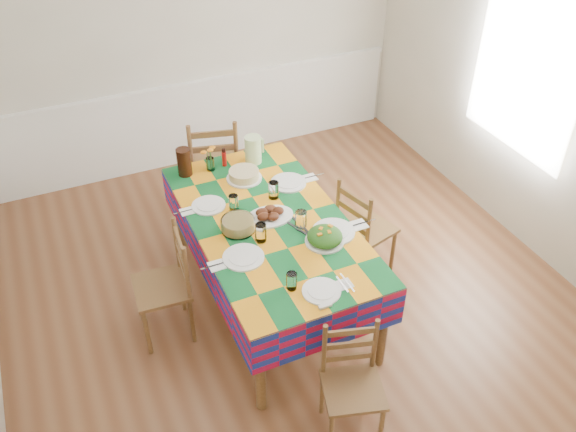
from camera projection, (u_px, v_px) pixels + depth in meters
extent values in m
cube|color=brown|center=(295.00, 305.00, 5.01)|extent=(4.50, 5.00, 0.04)
cube|color=beige|center=(189.00, 39.00, 6.00)|extent=(4.50, 0.04, 2.70)
cube|color=beige|center=(551.00, 103.00, 4.91)|extent=(0.04, 5.00, 2.70)
cube|color=white|center=(195.00, 83.00, 6.24)|extent=(4.41, 0.06, 0.04)
cube|color=white|center=(198.00, 121.00, 6.52)|extent=(4.41, 0.03, 0.90)
plane|color=white|center=(526.00, 72.00, 5.02)|extent=(0.00, 1.40, 1.40)
cylinder|color=brown|center=(260.00, 371.00, 3.99)|extent=(0.07, 0.07, 0.76)
cylinder|color=brown|center=(383.00, 327.00, 4.29)|extent=(0.07, 0.07, 0.76)
cylinder|color=brown|center=(180.00, 212.00, 5.35)|extent=(0.07, 0.07, 0.76)
cylinder|color=brown|center=(277.00, 188.00, 5.66)|extent=(0.07, 0.07, 0.76)
cube|color=brown|center=(269.00, 224.00, 4.58)|extent=(1.06, 2.01, 0.04)
cube|color=#AE0E32|center=(269.00, 222.00, 4.57)|extent=(1.10, 2.06, 0.01)
cube|color=#AE0E32|center=(201.00, 258.00, 4.49)|extent=(0.01, 2.06, 0.32)
cube|color=#AE0E32|center=(333.00, 220.00, 4.84)|extent=(0.01, 2.06, 0.32)
cube|color=#AE0E32|center=(331.00, 331.00, 3.92)|extent=(1.10, 0.01, 0.32)
cube|color=#AE0E32|center=(225.00, 171.00, 5.41)|extent=(1.10, 0.01, 0.32)
cylinder|color=white|center=(321.00, 291.00, 3.96)|extent=(0.26, 0.26, 0.01)
cylinder|color=white|center=(322.00, 290.00, 3.96)|extent=(0.18, 0.18, 0.01)
cylinder|color=white|center=(292.00, 281.00, 3.96)|extent=(0.07, 0.07, 0.12)
cube|color=white|center=(345.00, 284.00, 4.02)|extent=(0.10, 0.10, 0.01)
cube|color=silver|center=(342.00, 284.00, 4.01)|extent=(0.01, 0.16, 0.00)
cube|color=silver|center=(347.00, 283.00, 4.02)|extent=(0.01, 0.19, 0.00)
cylinder|color=white|center=(243.00, 257.00, 4.22)|extent=(0.29, 0.29, 0.02)
cylinder|color=white|center=(243.00, 256.00, 4.22)|extent=(0.21, 0.21, 0.01)
cylinder|color=white|center=(261.00, 233.00, 4.34)|extent=(0.08, 0.08, 0.14)
cube|color=white|center=(217.00, 266.00, 4.16)|extent=(0.11, 0.11, 0.01)
cube|color=silver|center=(214.00, 266.00, 4.15)|extent=(0.18, 0.01, 0.00)
cube|color=silver|center=(220.00, 264.00, 4.17)|extent=(0.22, 0.01, 0.00)
cylinder|color=white|center=(209.00, 205.00, 4.71)|extent=(0.26, 0.26, 0.01)
cylinder|color=white|center=(208.00, 204.00, 4.70)|extent=(0.19, 0.19, 0.01)
cylinder|color=white|center=(234.00, 203.00, 4.64)|extent=(0.07, 0.07, 0.13)
cube|color=white|center=(187.00, 211.00, 4.65)|extent=(0.10, 0.10, 0.01)
cube|color=silver|center=(184.00, 212.00, 4.64)|extent=(0.17, 0.01, 0.00)
cube|color=silver|center=(189.00, 210.00, 4.66)|extent=(0.20, 0.01, 0.00)
cylinder|color=white|center=(334.00, 232.00, 4.45)|extent=(0.32, 0.32, 0.02)
cylinder|color=white|center=(334.00, 230.00, 4.44)|extent=(0.22, 0.22, 0.01)
cylinder|color=white|center=(301.00, 220.00, 4.45)|extent=(0.09, 0.09, 0.15)
cube|color=white|center=(359.00, 225.00, 4.52)|extent=(0.12, 0.12, 0.01)
cube|color=silver|center=(356.00, 225.00, 4.51)|extent=(0.20, 0.01, 0.00)
cube|color=silver|center=(362.00, 223.00, 4.53)|extent=(0.23, 0.01, 0.00)
cylinder|color=white|center=(288.00, 183.00, 4.96)|extent=(0.29, 0.29, 0.02)
cylinder|color=white|center=(288.00, 182.00, 4.95)|extent=(0.21, 0.21, 0.01)
cylinder|color=white|center=(274.00, 190.00, 4.76)|extent=(0.08, 0.08, 0.14)
cube|color=white|center=(310.00, 178.00, 5.02)|extent=(0.11, 0.11, 0.01)
cube|color=silver|center=(308.00, 178.00, 5.01)|extent=(0.18, 0.01, 0.00)
cube|color=silver|center=(312.00, 177.00, 5.03)|extent=(0.22, 0.01, 0.00)
ellipsoid|color=white|center=(270.00, 217.00, 4.59)|extent=(0.37, 0.27, 0.02)
ellipsoid|color=black|center=(278.00, 211.00, 4.59)|extent=(0.10, 0.08, 0.05)
ellipsoid|color=black|center=(270.00, 209.00, 4.61)|extent=(0.10, 0.08, 0.05)
ellipsoid|color=black|center=(262.00, 212.00, 4.58)|extent=(0.10, 0.08, 0.05)
ellipsoid|color=black|center=(263.00, 217.00, 4.53)|extent=(0.10, 0.08, 0.05)
ellipsoid|color=black|center=(273.00, 216.00, 4.53)|extent=(0.10, 0.08, 0.05)
cylinder|color=white|center=(325.00, 241.00, 4.37)|extent=(0.28, 0.28, 0.01)
ellipsoid|color=#134411|center=(325.00, 236.00, 4.34)|extent=(0.26, 0.26, 0.11)
cube|color=orange|center=(320.00, 235.00, 4.26)|extent=(0.03, 0.02, 0.01)
cube|color=orange|center=(321.00, 229.00, 4.32)|extent=(0.04, 0.04, 0.01)
cube|color=orange|center=(329.00, 232.00, 4.29)|extent=(0.03, 0.04, 0.01)
cube|color=orange|center=(330.00, 226.00, 4.34)|extent=(0.04, 0.04, 0.01)
cylinder|color=white|center=(238.00, 225.00, 4.45)|extent=(0.25, 0.25, 0.09)
cylinder|color=tan|center=(238.00, 225.00, 4.45)|extent=(0.23, 0.23, 0.08)
cylinder|color=white|center=(244.00, 178.00, 5.01)|extent=(0.29, 0.29, 0.01)
cylinder|color=#D9C584|center=(244.00, 174.00, 4.98)|extent=(0.25, 0.25, 0.07)
cube|color=black|center=(293.00, 226.00, 4.51)|extent=(0.12, 0.28, 0.01)
cube|color=black|center=(298.00, 223.00, 4.54)|extent=(0.06, 0.29, 0.01)
cylinder|color=white|center=(210.00, 164.00, 5.09)|extent=(0.07, 0.07, 0.12)
cylinder|color=#3F7627|center=(208.00, 160.00, 5.06)|extent=(0.01, 0.01, 0.16)
ellipsoid|color=orange|center=(204.00, 152.00, 5.00)|extent=(0.05, 0.05, 0.02)
cylinder|color=#3F7627|center=(211.00, 159.00, 5.07)|extent=(0.01, 0.01, 0.16)
ellipsoid|color=orange|center=(212.00, 147.00, 5.03)|extent=(0.05, 0.05, 0.02)
cylinder|color=#3F7627|center=(210.00, 160.00, 5.05)|extent=(0.01, 0.01, 0.16)
ellipsoid|color=orange|center=(210.00, 150.00, 4.97)|extent=(0.05, 0.05, 0.02)
cylinder|color=#B00E0E|center=(224.00, 157.00, 5.13)|extent=(0.04, 0.04, 0.17)
cylinder|color=#CAEBA6|center=(253.00, 150.00, 5.15)|extent=(0.14, 0.14, 0.24)
cylinder|color=black|center=(184.00, 162.00, 5.00)|extent=(0.12, 0.12, 0.24)
cube|color=white|center=(325.00, 306.00, 3.85)|extent=(0.09, 0.03, 0.02)
cylinder|color=brown|center=(381.00, 428.00, 3.85)|extent=(0.03, 0.03, 0.40)
cylinder|color=brown|center=(322.00, 394.00, 4.05)|extent=(0.03, 0.03, 0.40)
cylinder|color=brown|center=(370.00, 388.00, 4.09)|extent=(0.03, 0.03, 0.40)
cube|color=brown|center=(353.00, 390.00, 3.82)|extent=(0.46, 0.45, 0.03)
cylinder|color=brown|center=(324.00, 350.00, 3.80)|extent=(0.03, 0.03, 0.45)
cylinder|color=brown|center=(375.00, 345.00, 3.84)|extent=(0.03, 0.03, 0.45)
cube|color=brown|center=(349.00, 357.00, 3.87)|extent=(0.32, 0.11, 0.04)
cube|color=brown|center=(350.00, 345.00, 3.80)|extent=(0.32, 0.11, 0.04)
cube|color=brown|center=(351.00, 332.00, 3.73)|extent=(0.32, 0.11, 0.04)
cylinder|color=brown|center=(235.00, 175.00, 6.05)|extent=(0.04, 0.04, 0.50)
cylinder|color=brown|center=(195.00, 179.00, 6.00)|extent=(0.04, 0.04, 0.50)
cylinder|color=brown|center=(239.00, 197.00, 5.75)|extent=(0.04, 0.04, 0.50)
cylinder|color=brown|center=(196.00, 202.00, 5.70)|extent=(0.04, 0.04, 0.50)
cube|color=brown|center=(214.00, 165.00, 5.71)|extent=(0.56, 0.55, 0.03)
cylinder|color=brown|center=(236.00, 150.00, 5.42)|extent=(0.04, 0.04, 0.56)
cylinder|color=brown|center=(191.00, 154.00, 5.37)|extent=(0.04, 0.04, 0.56)
cube|color=brown|center=(215.00, 162.00, 5.46)|extent=(0.39, 0.12, 0.06)
cube|color=brown|center=(213.00, 149.00, 5.38)|extent=(0.39, 0.12, 0.06)
cube|color=brown|center=(212.00, 134.00, 5.29)|extent=(0.39, 0.12, 0.06)
cylinder|color=brown|center=(140.00, 300.00, 4.72)|extent=(0.04, 0.04, 0.44)
cylinder|color=brown|center=(147.00, 332.00, 4.46)|extent=(0.04, 0.04, 0.44)
cylinder|color=brown|center=(182.00, 289.00, 4.81)|extent=(0.04, 0.04, 0.44)
cylinder|color=brown|center=(192.00, 321.00, 4.55)|extent=(0.04, 0.04, 0.44)
cube|color=brown|center=(161.00, 288.00, 4.49)|extent=(0.42, 0.44, 0.03)
cylinder|color=brown|center=(177.00, 244.00, 4.53)|extent=(0.04, 0.04, 0.49)
cylinder|color=brown|center=(187.00, 274.00, 4.27)|extent=(0.04, 0.04, 0.49)
cube|color=brown|center=(183.00, 269.00, 4.46)|extent=(0.05, 0.35, 0.05)
cube|color=brown|center=(181.00, 256.00, 4.38)|extent=(0.05, 0.35, 0.05)
cube|color=brown|center=(179.00, 242.00, 4.30)|extent=(0.05, 0.35, 0.05)
cylinder|color=brown|center=(393.00, 252.00, 5.18)|extent=(0.04, 0.04, 0.44)
cylinder|color=brown|center=(363.00, 232.00, 5.39)|extent=(0.04, 0.04, 0.44)
cylinder|color=brown|center=(365.00, 268.00, 5.01)|extent=(0.04, 0.04, 0.44)
cylinder|color=brown|center=(336.00, 247.00, 5.22)|extent=(0.04, 0.04, 0.44)
cube|color=brown|center=(366.00, 228.00, 5.06)|extent=(0.48, 0.50, 0.03)
cylinder|color=brown|center=(369.00, 225.00, 4.72)|extent=(0.04, 0.04, 0.49)
cylinder|color=brown|center=(338.00, 204.00, 4.94)|extent=(0.04, 0.04, 0.49)
cube|color=brown|center=(352.00, 224.00, 4.89)|extent=(0.11, 0.34, 0.05)
cube|color=brown|center=(353.00, 211.00, 4.81)|extent=(0.11, 0.34, 0.05)
cube|color=brown|center=(354.00, 198.00, 4.74)|extent=(0.11, 0.34, 0.05)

